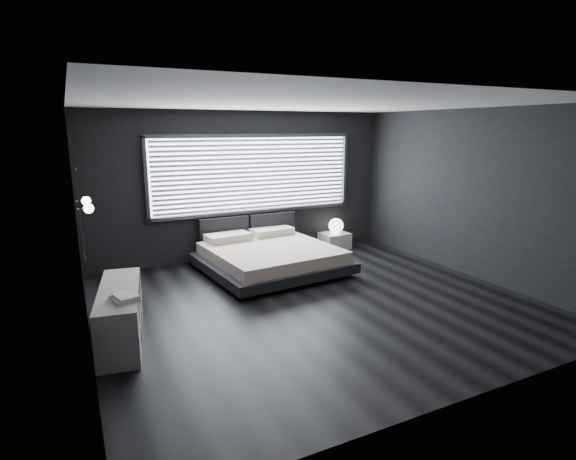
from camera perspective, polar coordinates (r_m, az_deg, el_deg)
name	(u,v)px	position (r m, az deg, el deg)	size (l,w,h in m)	color
room	(315,207)	(6.28, 3.42, 2.90)	(6.04, 6.00, 2.80)	black
window	(255,174)	(8.75, -4.18, 7.09)	(4.14, 0.09, 1.52)	white
headboard	(248,228)	(8.79, -5.05, 0.24)	(1.96, 0.16, 0.52)	black
sconce_near	(88,208)	(5.50, -24.02, 2.51)	(0.18, 0.11, 0.11)	silver
sconce_far	(86,201)	(6.09, -24.28, 3.39)	(0.18, 0.11, 0.11)	silver
wall_art_upper	(79,194)	(4.87, -25.04, 4.20)	(0.01, 0.48, 0.48)	#47474C
wall_art_lower	(83,235)	(5.19, -24.64, -0.58)	(0.01, 0.48, 0.48)	#47474C
bed	(270,256)	(7.93, -2.29, -3.35)	(2.45, 2.36, 0.58)	black
nightstand	(335,241)	(9.49, 5.93, -1.35)	(0.56, 0.47, 0.33)	silver
orb_lamp	(336,226)	(9.45, 6.11, 0.56)	(0.31, 0.31, 0.31)	white
dresser	(121,314)	(5.78, -20.45, -9.97)	(0.70, 1.65, 0.64)	silver
book_stack	(125,297)	(5.27, -20.00, -8.04)	(0.29, 0.36, 0.07)	silver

